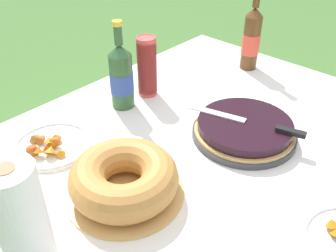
# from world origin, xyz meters

# --- Properties ---
(garden_table) EXTENTS (1.42, 1.23, 0.69)m
(garden_table) POSITION_xyz_m (0.00, 0.00, 0.63)
(garden_table) COLOR #A87A47
(garden_table) RESTS_ON ground_plane
(tablecloth) EXTENTS (1.43, 1.24, 0.10)m
(tablecloth) POSITION_xyz_m (0.00, 0.00, 0.68)
(tablecloth) COLOR white
(tablecloth) RESTS_ON garden_table
(berry_tart) EXTENTS (0.33, 0.33, 0.06)m
(berry_tart) POSITION_xyz_m (0.11, -0.03, 0.72)
(berry_tart) COLOR #38383D
(berry_tart) RESTS_ON tablecloth
(serving_knife) EXTENTS (0.12, 0.37, 0.01)m
(serving_knife) POSITION_xyz_m (0.11, -0.06, 0.75)
(serving_knife) COLOR silver
(serving_knife) RESTS_ON berry_tart
(bundt_cake) EXTENTS (0.32, 0.32, 0.10)m
(bundt_cake) POSITION_xyz_m (-0.33, 0.06, 0.74)
(bundt_cake) COLOR tan
(bundt_cake) RESTS_ON tablecloth
(cup_stack) EXTENTS (0.07, 0.07, 0.23)m
(cup_stack) POSITION_xyz_m (0.09, 0.40, 0.80)
(cup_stack) COLOR #E04C47
(cup_stack) RESTS_ON tablecloth
(cider_bottle_green) EXTENTS (0.08, 0.08, 0.32)m
(cider_bottle_green) POSITION_xyz_m (-0.03, 0.40, 0.81)
(cider_bottle_green) COLOR #2D562D
(cider_bottle_green) RESTS_ON tablecloth
(cider_bottle_amber) EXTENTS (0.07, 0.07, 0.34)m
(cider_bottle_amber) POSITION_xyz_m (0.55, 0.24, 0.82)
(cider_bottle_amber) COLOR brown
(cider_bottle_amber) RESTS_ON tablecloth
(snack_plate_left) EXTENTS (0.24, 0.24, 0.06)m
(snack_plate_left) POSITION_xyz_m (-0.35, 0.37, 0.70)
(snack_plate_left) COLOR white
(snack_plate_left) RESTS_ON tablecloth
(paper_towel_roll) EXTENTS (0.11, 0.11, 0.26)m
(paper_towel_roll) POSITION_xyz_m (-0.60, 0.07, 0.82)
(paper_towel_roll) COLOR white
(paper_towel_roll) RESTS_ON tablecloth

